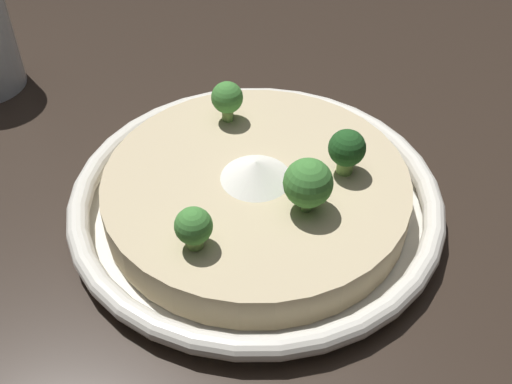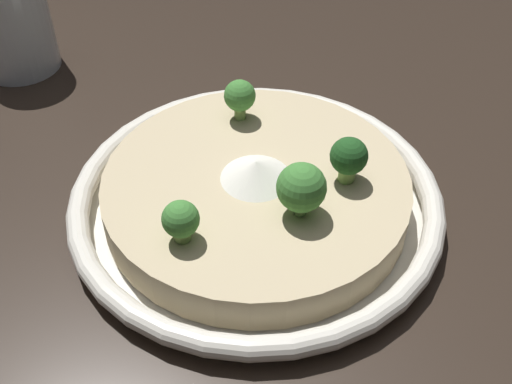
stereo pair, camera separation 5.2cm
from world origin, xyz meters
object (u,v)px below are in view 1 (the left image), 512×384
risotto_bowl (256,197)px  broccoli_back_right (194,227)px  broccoli_back_left (347,149)px  broccoli_front (227,98)px  broccoli_back (308,183)px

risotto_bowl → broccoli_back_right: 0.09m
risotto_bowl → broccoli_back_left: 0.08m
risotto_bowl → broccoli_back_left: broccoli_back_left is taller
broccoli_back_right → broccoli_back_left: bearing=-173.5°
broccoli_front → broccoli_back_right: 0.15m
broccoli_back_right → broccoli_back: bearing=176.3°
broccoli_front → broccoli_back_left: bearing=115.5°
risotto_bowl → broccoli_back_right: (0.07, 0.04, 0.04)m
broccoli_front → broccoli_back: 0.13m
broccoli_back → broccoli_back_left: broccoli_back is taller
broccoli_back → broccoli_back_left: 0.05m
broccoli_front → broccoli_back: broccoli_back is taller
risotto_bowl → broccoli_back_right: size_ratio=9.06×
broccoli_front → broccoli_back_right: bearing=54.5°
broccoli_front → broccoli_back: (-0.00, 0.13, 0.00)m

